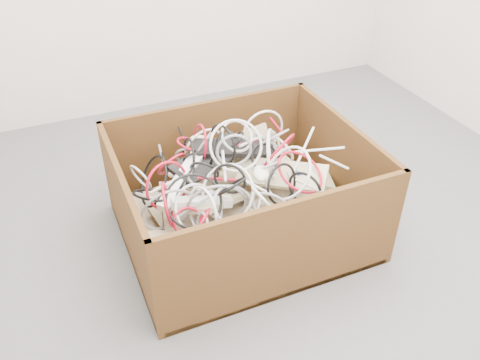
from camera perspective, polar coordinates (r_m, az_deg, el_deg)
name	(u,v)px	position (r m, az deg, el deg)	size (l,w,h in m)	color
ground	(291,218)	(2.57, 5.75, -4.30)	(3.00, 3.00, 0.00)	#575659
cardboard_box	(239,211)	(2.38, -0.13, -3.55)	(1.09, 0.90, 0.50)	#3C270F
keyboard_pile	(242,187)	(2.28, 0.22, -0.76)	(1.06, 0.71, 0.30)	tan
mice_scatter	(232,169)	(2.27, -0.93, 1.30)	(0.57, 0.60, 0.17)	beige
power_strip_left	(181,182)	(2.17, -6.72, -0.21)	(0.31, 0.06, 0.04)	white
power_strip_right	(202,202)	(2.09, -4.34, -2.53)	(0.26, 0.05, 0.04)	white
vga_plug	(301,173)	(2.27, 6.91, 0.74)	(0.04, 0.04, 0.02)	blue
cable_tangle	(224,174)	(2.17, -1.78, 0.67)	(0.99, 0.77, 0.43)	#B50C23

